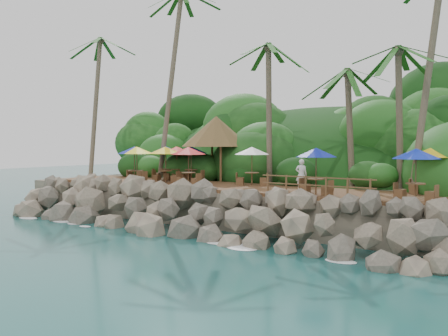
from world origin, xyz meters
The scene contains 12 objects.
ground centered at (0.00, 0.00, 0.00)m, with size 140.00×140.00×0.00m, color #19514F.
land_base centered at (0.00, 16.00, 1.05)m, with size 32.00×25.20×2.10m, color gray.
jungle_hill centered at (0.00, 23.50, 0.00)m, with size 44.80×28.00×15.40m, color #143811.
seawall centered at (0.00, 2.00, 1.15)m, with size 29.00×4.00×2.30m, color gray, non-canonical shape.
terrace centered at (0.00, 6.00, 2.20)m, with size 26.00×5.00×0.20m, color brown.
jungle_foliage centered at (0.00, 15.00, 0.00)m, with size 44.00×16.00×12.00m, color #143811, non-canonical shape.
foam_line centered at (0.00, 0.30, 0.03)m, with size 25.20×0.80×0.06m.
palms centered at (1.36, 8.78, 12.53)m, with size 31.92×7.18×15.48m.
palapa centered at (-3.29, 9.70, 5.79)m, with size 5.07×5.07×4.60m.
dining_clusters centered at (-0.23, 6.02, 4.31)m, with size 20.42×5.27×2.42m.
railing centered at (7.25, 3.65, 2.91)m, with size 6.10×0.10×1.00m.
waiter centered at (5.35, 5.91, 3.18)m, with size 0.64×0.42×1.76m, color white.
Camera 1 is at (17.42, -18.84, 4.99)m, focal length 39.12 mm.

